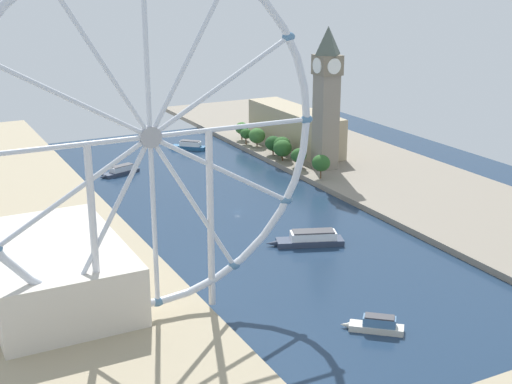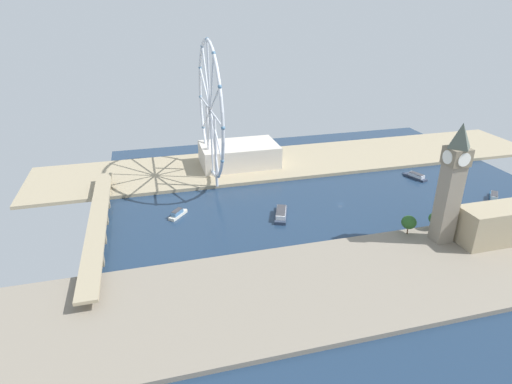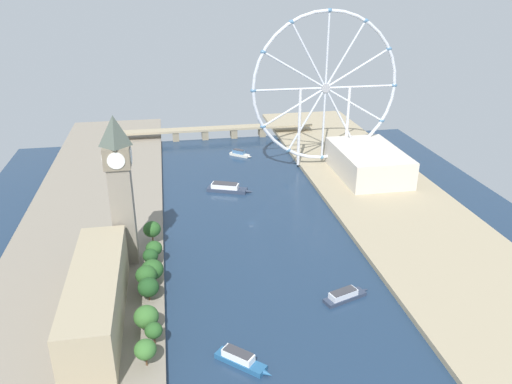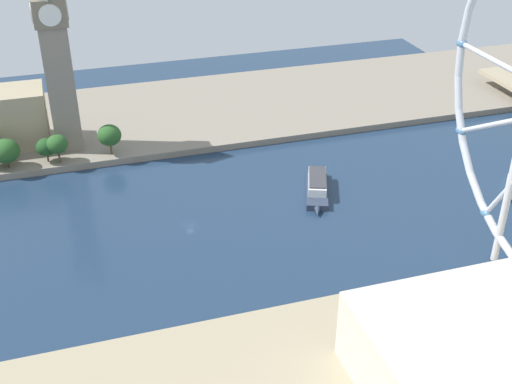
{
  "view_description": "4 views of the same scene",
  "coord_description": "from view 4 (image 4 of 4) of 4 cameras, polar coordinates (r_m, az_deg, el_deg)",
  "views": [
    {
      "loc": [
        147.5,
        305.37,
        118.99
      ],
      "look_at": [
        2.17,
        24.5,
        17.61
      ],
      "focal_mm": 50.37,
      "sensor_mm": 36.0,
      "label": 1
    },
    {
      "loc": [
        -288.37,
        149.5,
        153.9
      ],
      "look_at": [
        18.98,
        66.94,
        9.94
      ],
      "focal_mm": 30.0,
      "sensor_mm": 36.0,
      "label": 2
    },
    {
      "loc": [
        -49.01,
        -292.68,
        149.93
      ],
      "look_at": [
        4.65,
        8.88,
        17.7
      ],
      "focal_mm": 35.72,
      "sensor_mm": 36.0,
      "label": 3
    },
    {
      "loc": [
        205.99,
        -37.57,
        134.47
      ],
      "look_at": [
        9.02,
        22.98,
        15.56
      ],
      "focal_mm": 46.62,
      "sensor_mm": 36.0,
      "label": 4
    }
  ],
  "objects": [
    {
      "name": "ground_plane",
      "position": [
        248.85,
        -5.69,
        -2.89
      ],
      "size": [
        373.63,
        373.63,
        0.0
      ],
      "primitive_type": "plane",
      "color": "#1E334C"
    },
    {
      "name": "riverbank_left",
      "position": [
        337.4,
        -9.36,
        6.36
      ],
      "size": [
        90.0,
        520.0,
        3.0
      ],
      "primitive_type": "cube",
      "color": "gray",
      "rests_on": "ground_plane"
    },
    {
      "name": "clock_tower",
      "position": [
        295.51,
        -16.78,
        11.29
      ],
      "size": [
        14.4,
        14.4,
        82.35
      ],
      "color": "gray",
      "rests_on": "riverbank_left"
    },
    {
      "name": "riverside_hall",
      "position": [
        187.14,
        20.75,
        -12.72
      ],
      "size": [
        47.05,
        74.68,
        20.93
      ],
      "primitive_type": "cube",
      "color": "beige",
      "rests_on": "riverbank_right"
    },
    {
      "name": "tour_boat_0",
      "position": [
        268.65,
        5.27,
        0.48
      ],
      "size": [
        34.12,
        18.41,
        6.52
      ],
      "rotation": [
        0.0,
        0.0,
        5.92
      ],
      "color": "#2D384C",
      "rests_on": "ground_plane"
    }
  ]
}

